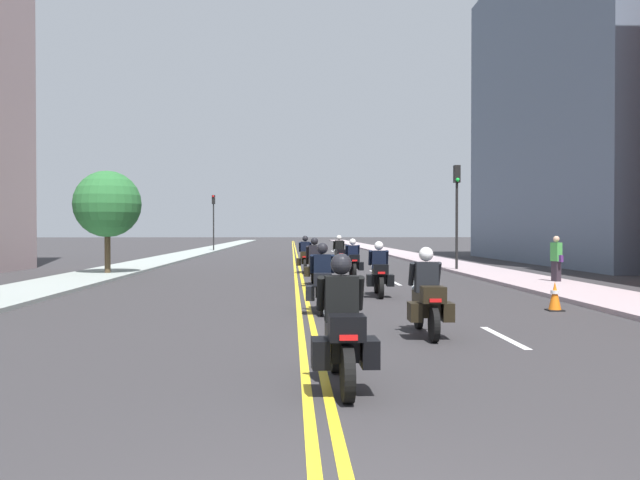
{
  "coord_description": "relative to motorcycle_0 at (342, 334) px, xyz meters",
  "views": [
    {
      "loc": [
        -0.3,
        -3.24,
        1.89
      ],
      "look_at": [
        0.84,
        22.32,
        1.52
      ],
      "focal_mm": 36.25,
      "sensor_mm": 36.0,
      "label": 1
    }
  ],
  "objects": [
    {
      "name": "motorcycle_0",
      "position": [
        0.0,
        0.0,
        0.0
      ],
      "size": [
        0.77,
        2.16,
        1.62
      ],
      "rotation": [
        0.0,
        0.0,
        0.02
      ],
      "color": "black",
      "rests_on": "ground"
    },
    {
      "name": "sidewalk_right",
      "position": [
        8.01,
        43.56,
        -0.59
      ],
      "size": [
        2.8,
        144.0,
        0.12
      ],
      "primitive_type": "cube",
      "color": "#A8959A",
      "rests_on": "ground"
    },
    {
      "name": "motorcycle_1",
      "position": [
        1.82,
        3.74,
        0.0
      ],
      "size": [
        0.77,
        2.1,
        1.6
      ],
      "rotation": [
        0.0,
        0.0,
        -0.02
      ],
      "color": "black",
      "rests_on": "ground"
    },
    {
      "name": "motorcycle_7",
      "position": [
        1.83,
        24.95,
        0.03
      ],
      "size": [
        0.78,
        2.16,
        1.66
      ],
      "rotation": [
        0.0,
        0.0,
        0.06
      ],
      "color": "black",
      "rests_on": "ground"
    },
    {
      "name": "street_tree_1",
      "position": [
        -8.31,
        19.74,
        2.34
      ],
      "size": [
        2.79,
        2.79,
        4.4
      ],
      "color": "#483925",
      "rests_on": "ground"
    },
    {
      "name": "motorcycle_3",
      "position": [
        1.92,
        10.73,
        -0.01
      ],
      "size": [
        0.78,
        2.18,
        1.59
      ],
      "rotation": [
        0.0,
        0.0,
        -0.05
      ],
      "color": "black",
      "rests_on": "ground"
    },
    {
      "name": "centreline_yellow_inner",
      "position": [
        -0.42,
        43.56,
        -0.65
      ],
      "size": [
        0.12,
        132.0,
        0.01
      ],
      "primitive_type": "cube",
      "color": "yellow",
      "rests_on": "ground"
    },
    {
      "name": "building_right_1",
      "position": [
        16.94,
        29.56,
        8.61
      ],
      "size": [
        8.1,
        21.6,
        18.53
      ],
      "color": "slate",
      "rests_on": "ground"
    },
    {
      "name": "traffic_light_near",
      "position": [
        7.01,
        21.7,
        2.7
      ],
      "size": [
        0.28,
        0.38,
        4.9
      ],
      "color": "black",
      "rests_on": "ground"
    },
    {
      "name": "traffic_light_far",
      "position": [
        -7.62,
        50.88,
        2.85
      ],
      "size": [
        0.28,
        0.38,
        5.09
      ],
      "color": "black",
      "rests_on": "ground"
    },
    {
      "name": "ground_plane",
      "position": [
        -0.3,
        43.56,
        -0.65
      ],
      "size": [
        264.0,
        264.0,
        0.0
      ],
      "primitive_type": "plane",
      "color": "#302E30"
    },
    {
      "name": "lane_dashes_white",
      "position": [
        3.15,
        24.56,
        -0.65
      ],
      "size": [
        0.14,
        56.4,
        0.01
      ],
      "color": "silver",
      "rests_on": "ground"
    },
    {
      "name": "pedestrian_1",
      "position": [
        8.65,
        14.44,
        0.23
      ],
      "size": [
        0.32,
        0.51,
        1.71
      ],
      "rotation": [
        0.0,
        0.0,
        5.04
      ],
      "color": "#2B232C",
      "rests_on": "ground"
    },
    {
      "name": "motorcycle_4",
      "position": [
        0.2,
        14.52,
        0.01
      ],
      "size": [
        0.77,
        2.12,
        1.66
      ],
      "rotation": [
        0.0,
        0.0,
        0.03
      ],
      "color": "black",
      "rests_on": "ground"
    },
    {
      "name": "motorcycle_5",
      "position": [
        1.85,
        17.93,
        -0.01
      ],
      "size": [
        0.76,
        2.17,
        1.57
      ],
      "rotation": [
        0.0,
        0.0,
        -0.01
      ],
      "color": "black",
      "rests_on": "ground"
    },
    {
      "name": "sidewalk_left",
      "position": [
        -8.62,
        43.56,
        -0.59
      ],
      "size": [
        2.8,
        144.0,
        0.12
      ],
      "primitive_type": "cube",
      "color": "#919B96",
      "rests_on": "ground"
    },
    {
      "name": "centreline_yellow_outer",
      "position": [
        -0.18,
        43.56,
        -0.65
      ],
      "size": [
        0.12,
        132.0,
        0.01
      ],
      "primitive_type": "cube",
      "color": "yellow",
      "rests_on": "ground"
    },
    {
      "name": "motorcycle_6",
      "position": [
        0.01,
        21.22,
        0.02
      ],
      "size": [
        0.78,
        2.15,
        1.67
      ],
      "rotation": [
        0.0,
        0.0,
        -0.04
      ],
      "color": "black",
      "rests_on": "ground"
    },
    {
      "name": "motorcycle_2",
      "position": [
        0.11,
        7.14,
        0.01
      ],
      "size": [
        0.78,
        2.07,
        1.61
      ],
      "rotation": [
        0.0,
        0.0,
        -0.04
      ],
      "color": "black",
      "rests_on": "ground"
    },
    {
      "name": "traffic_cone_1",
      "position": [
        5.6,
        7.24,
        -0.31
      ],
      "size": [
        0.36,
        0.36,
        0.7
      ],
      "color": "black",
      "rests_on": "ground"
    }
  ]
}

